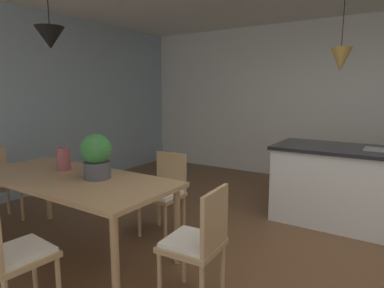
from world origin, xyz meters
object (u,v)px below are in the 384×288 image
dining_table (71,183)px  vase_on_dining_table (64,159)px  chair_kitchen_end (198,241)px  potted_plant_on_table (96,155)px  chair_far_right (164,191)px  chair_near_right (11,253)px  kitchen_island (372,189)px

dining_table → vase_on_dining_table: size_ratio=9.14×
dining_table → chair_kitchen_end: size_ratio=2.37×
potted_plant_on_table → vase_on_dining_table: potted_plant_on_table is taller
chair_far_right → chair_near_right: same height
chair_far_right → kitchen_island: bearing=35.9°
dining_table → potted_plant_on_table: 0.39m
chair_near_right → kitchen_island: bearing=58.0°
chair_near_right → vase_on_dining_table: bearing=127.6°
kitchen_island → potted_plant_on_table: (-2.07, -2.07, 0.50)m
chair_far_right → potted_plant_on_table: 0.89m
potted_plant_on_table → vase_on_dining_table: size_ratio=1.81×
chair_far_right → vase_on_dining_table: (-0.73, -0.69, 0.38)m
dining_table → kitchen_island: (2.33, 2.17, -0.22)m
kitchen_island → potted_plant_on_table: bearing=-134.9°
kitchen_island → potted_plant_on_table: size_ratio=5.22×
chair_kitchen_end → kitchen_island: bearing=66.9°
chair_near_right → chair_far_right: bearing=89.9°
potted_plant_on_table → kitchen_island: bearing=45.1°
dining_table → vase_on_dining_table: bearing=154.7°
chair_near_right → chair_kitchen_end: bearing=41.1°
chair_kitchen_end → kitchen_island: size_ratio=0.41×
chair_kitchen_end → chair_near_right: (-0.94, -0.82, 0.00)m
vase_on_dining_table → chair_far_right: bearing=43.5°
chair_kitchen_end → kitchen_island: kitchen_island is taller
potted_plant_on_table → vase_on_dining_table: 0.54m
kitchen_island → vase_on_dining_table: bearing=-141.8°
chair_near_right → dining_table: bearing=119.3°
dining_table → chair_far_right: chair_far_right is taller
chair_far_right → potted_plant_on_table: bearing=-105.8°
chair_kitchen_end → vase_on_dining_table: (-1.67, 0.12, 0.38)m
chair_near_right → potted_plant_on_table: bearing=102.4°
dining_table → potted_plant_on_table: bearing=20.4°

